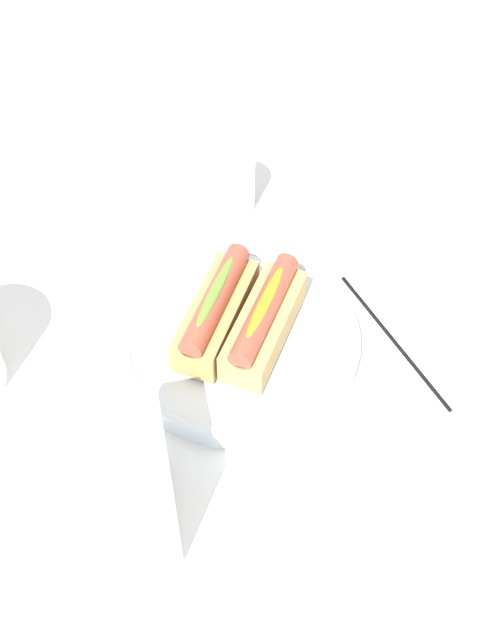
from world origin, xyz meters
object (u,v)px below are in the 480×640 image
water_glass (229,184)px  chopstick_near (393,336)px  hotdog_front (264,321)px  hotdog_back (216,310)px  serving_bowl (240,339)px  napkin_box (146,478)px

water_glass → chopstick_near: size_ratio=0.41×
chopstick_near → hotdog_front: bearing=71.3°
hotdog_back → chopstick_near: (0.01, -0.21, -0.06)m
hotdog_front → hotdog_back: (0.01, 0.05, 0.00)m
serving_bowl → chopstick_near: bearing=-83.6°
hotdog_back → napkin_box: size_ratio=1.05×
hotdog_front → napkin_box: (-0.20, 0.11, 0.02)m
serving_bowl → water_glass: (0.24, 0.02, 0.02)m
water_glass → chopstick_near: 0.30m
serving_bowl → hotdog_back: size_ratio=1.73×
hotdog_front → water_glass: (0.25, 0.05, -0.02)m
napkin_box → serving_bowl: bearing=-33.9°
chopstick_near → serving_bowl: bearing=67.7°
chopstick_near → water_glass: bearing=13.4°
hotdog_front → serving_bowl: bearing=75.9°
serving_bowl → hotdog_back: 0.05m
serving_bowl → hotdog_back: hotdog_back is taller
hotdog_back → napkin_box: 0.22m
hotdog_back → water_glass: 0.23m
water_glass → chopstick_near: water_glass is taller
water_glass → napkin_box: bearing=172.3°
serving_bowl → napkin_box: bearing=158.7°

